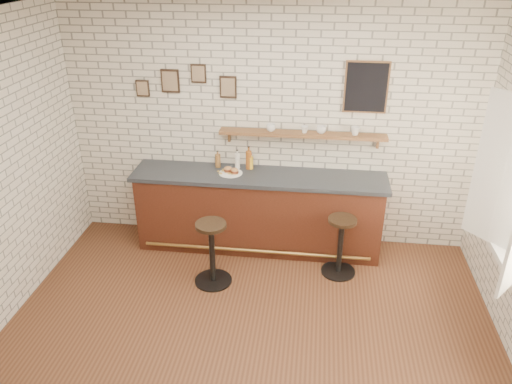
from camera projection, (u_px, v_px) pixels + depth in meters
ground at (248, 338)px, 4.97m from camera, size 5.00×5.00×0.00m
bar_counter at (259, 211)px, 6.26m from camera, size 3.10×0.65×1.01m
sandwich_plate at (231, 173)px, 6.07m from camera, size 0.28×0.28×0.01m
ciabatta_sandwich at (231, 170)px, 6.05m from camera, size 0.21×0.15×0.07m
potato_chips at (229, 172)px, 6.07m from camera, size 0.26×0.18×0.00m
bitters_bottle_brown at (218, 160)px, 6.21m from camera, size 0.07×0.07×0.22m
bitters_bottle_white at (237, 161)px, 6.17m from camera, size 0.06×0.06×0.24m
bitters_bottle_amber at (249, 160)px, 6.15m from camera, size 0.07×0.07×0.30m
condiment_bottle_yellow at (251, 162)px, 6.16m from camera, size 0.06×0.06×0.20m
bar_stool_left at (212, 251)px, 5.62m from camera, size 0.44×0.44×0.78m
bar_stool_right at (340, 244)px, 5.79m from camera, size 0.43×0.43×0.73m
wall_shelf at (302, 134)px, 5.95m from camera, size 2.00×0.18×0.18m
shelf_cup_a at (271, 128)px, 5.96m from camera, size 0.12×0.12×0.09m
shelf_cup_b at (305, 129)px, 5.92m from camera, size 0.11×0.11×0.08m
shelf_cup_c at (321, 130)px, 5.89m from camera, size 0.16×0.16×0.09m
shelf_cup_d at (355, 131)px, 5.85m from camera, size 0.11×0.11×0.10m
back_wall_decor at (290, 85)px, 5.78m from camera, size 2.96×0.02×0.56m
window_sill at (511, 263)px, 4.56m from camera, size 0.20×1.35×0.06m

